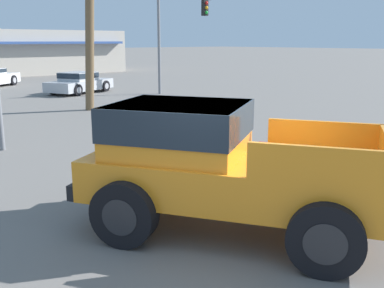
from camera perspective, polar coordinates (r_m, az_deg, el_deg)
The scene contains 6 objects.
ground_plane at distance 7.27m, azimuth 1.66°, elevation -10.82°, with size 320.00×320.00×0.00m, color slate.
orange_pickup_truck at distance 6.97m, azimuth 2.91°, elevation -2.08°, with size 4.09×5.07×1.99m.
red_convertible_car at distance 9.45m, azimuth 20.33°, elevation -3.26°, with size 3.54×4.73×1.07m.
parked_car_silver at distance 26.68m, azimuth -14.12°, elevation 7.61°, with size 4.44×3.25×1.19m.
traffic_light_main at distance 26.37m, azimuth -1.50°, elevation 15.12°, with size 3.98×0.38×5.57m.
storefront_building at distance 44.58m, azimuth -18.86°, elevation 11.02°, with size 13.96×8.18×3.83m.
Camera 1 is at (-4.53, -4.86, 2.94)m, focal length 42.00 mm.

